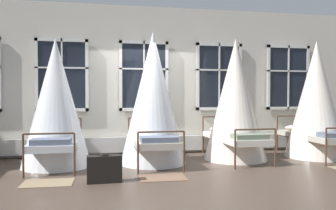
{
  "coord_description": "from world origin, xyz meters",
  "views": [
    {
      "loc": [
        -1.09,
        -7.13,
        1.43
      ],
      "look_at": [
        0.37,
        0.15,
        1.21
      ],
      "focal_mm": 37.74,
      "sensor_mm": 36.0,
      "label": 1
    }
  ],
  "objects_px": {
    "suitcase_dark": "(104,169)",
    "cot_second": "(56,104)",
    "cot_fourth": "(235,101)",
    "cot_fifth": "(316,101)",
    "cot_third": "(153,100)"
  },
  "relations": [
    {
      "from": "cot_fourth",
      "to": "suitcase_dark",
      "type": "bearing_deg",
      "value": 116.64
    },
    {
      "from": "cot_second",
      "to": "suitcase_dark",
      "type": "relative_size",
      "value": 4.51
    },
    {
      "from": "suitcase_dark",
      "to": "cot_fifth",
      "type": "bearing_deg",
      "value": 14.87
    },
    {
      "from": "cot_second",
      "to": "cot_fourth",
      "type": "bearing_deg",
      "value": -89.11
    },
    {
      "from": "cot_second",
      "to": "cot_fourth",
      "type": "height_order",
      "value": "cot_fourth"
    },
    {
      "from": "suitcase_dark",
      "to": "cot_second",
      "type": "bearing_deg",
      "value": 118.94
    },
    {
      "from": "cot_second",
      "to": "cot_fifth",
      "type": "bearing_deg",
      "value": -89.88
    },
    {
      "from": "cot_third",
      "to": "cot_fourth",
      "type": "height_order",
      "value": "cot_third"
    },
    {
      "from": "cot_fifth",
      "to": "suitcase_dark",
      "type": "bearing_deg",
      "value": 106.65
    },
    {
      "from": "cot_third",
      "to": "cot_fourth",
      "type": "bearing_deg",
      "value": -87.35
    },
    {
      "from": "cot_fifth",
      "to": "cot_third",
      "type": "bearing_deg",
      "value": 89.88
    },
    {
      "from": "cot_second",
      "to": "cot_fourth",
      "type": "relative_size",
      "value": 0.96
    },
    {
      "from": "suitcase_dark",
      "to": "cot_third",
      "type": "bearing_deg",
      "value": 52.62
    },
    {
      "from": "cot_fourth",
      "to": "cot_fifth",
      "type": "distance_m",
      "value": 1.93
    },
    {
      "from": "cot_third",
      "to": "cot_fifth",
      "type": "relative_size",
      "value": 1.04
    }
  ]
}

